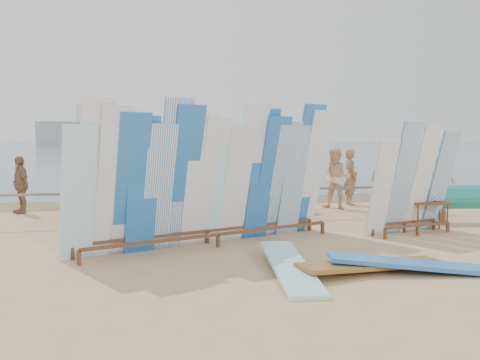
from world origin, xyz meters
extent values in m
plane|color=tan|center=(0.00, 0.00, 0.00)|extent=(160.00, 160.00, 0.00)
cube|color=#435C78|center=(0.00, 128.00, 0.00)|extent=(320.00, 240.00, 0.02)
cube|color=#7A6244|center=(0.00, 7.20, 0.00)|extent=(40.00, 2.60, 0.01)
cube|color=#999EA3|center=(-12.00, 180.00, 4.02)|extent=(45.00, 8.00, 8.00)
cube|color=silver|center=(-12.00, 180.00, 11.02)|extent=(18.00, 6.00, 6.00)
cube|color=#7A675C|center=(0.00, 3.00, 0.80)|extent=(12.00, 0.06, 0.06)
cube|color=#7A675C|center=(-4.00, 3.00, 0.45)|extent=(0.08, 0.08, 0.90)
cube|color=#7A675C|center=(-2.00, 3.00, 0.45)|extent=(0.08, 0.08, 0.90)
cube|color=#7A675C|center=(0.00, 3.00, 0.45)|extent=(0.08, 0.08, 0.90)
cube|color=#7A675C|center=(2.00, 3.00, 0.45)|extent=(0.08, 0.08, 0.90)
cube|color=#7A675C|center=(4.00, 3.00, 0.45)|extent=(0.08, 0.08, 0.90)
cube|color=#7A675C|center=(6.00, 3.00, 0.45)|extent=(0.08, 0.08, 0.90)
cube|color=brown|center=(-0.95, -0.14, 0.26)|extent=(5.12, 1.88, 0.06)
cube|color=brown|center=(-1.10, 0.29, 0.26)|extent=(5.12, 1.88, 0.06)
cube|color=#98DDF3|center=(-3.51, -0.82, 1.19)|extent=(0.76, 0.80, 2.39)
cube|color=white|center=(-3.22, -0.71, 1.44)|extent=(0.77, 0.84, 2.88)
cube|color=white|center=(-2.92, -0.60, 1.37)|extent=(0.81, 0.95, 2.74)
cube|color=blue|center=(-2.63, -0.50, 1.31)|extent=(0.82, 0.97, 2.62)
cube|color=blue|center=(-2.41, -0.42, 1.29)|extent=(0.72, 0.69, 2.57)
cube|color=white|center=(-2.12, -0.32, 1.22)|extent=(0.77, 0.84, 2.43)
cube|color=white|center=(-1.82, -0.21, 1.46)|extent=(0.80, 0.92, 2.91)
cube|color=blue|center=(-1.61, -0.14, 1.39)|extent=(0.82, 0.98, 2.79)
cube|color=white|center=(-1.31, -0.03, 1.35)|extent=(0.79, 0.88, 2.70)
cube|color=white|center=(-1.01, 0.08, 1.29)|extent=(0.79, 0.90, 2.58)
cube|color=#98DDF3|center=(-0.72, 0.18, 1.24)|extent=(0.77, 0.84, 2.49)
cube|color=white|center=(-0.50, 0.26, 1.19)|extent=(0.77, 0.85, 2.37)
cube|color=white|center=(-0.21, 0.36, 1.43)|extent=(0.80, 0.91, 2.86)
cube|color=blue|center=(0.09, 0.47, 1.39)|extent=(0.75, 0.79, 2.77)
cube|color=blue|center=(0.30, 0.54, 1.31)|extent=(0.82, 0.97, 2.62)
cube|color=white|center=(0.60, 0.65, 1.26)|extent=(0.80, 0.91, 2.52)
cube|color=white|center=(0.89, 0.76, 1.23)|extent=(0.74, 0.76, 2.45)
cube|color=blue|center=(1.19, 0.86, 1.45)|extent=(0.82, 0.97, 2.90)
cube|color=white|center=(1.40, 0.94, 1.39)|extent=(0.83, 1.01, 2.78)
cube|color=brown|center=(3.59, 0.13, 0.23)|extent=(1.81, 0.48, 0.06)
cube|color=brown|center=(3.49, 0.52, 0.23)|extent=(1.81, 0.48, 0.06)
cube|color=white|center=(2.70, 0.13, 1.06)|extent=(0.62, 0.65, 2.12)
cube|color=white|center=(3.26, 0.26, 1.27)|extent=(0.65, 0.79, 2.53)
cube|color=white|center=(3.82, 0.39, 1.22)|extent=(0.66, 0.81, 2.43)
cube|color=white|center=(4.38, 0.53, 1.16)|extent=(0.66, 0.82, 2.33)
cube|color=brown|center=(4.87, 1.62, 0.19)|extent=(0.63, 0.71, 0.37)
cone|color=teal|center=(3.95, 1.81, 0.66)|extent=(1.34, 0.82, 0.58)
cube|color=brown|center=(4.17, 0.61, 0.66)|extent=(0.93, 0.73, 0.05)
cube|color=white|center=(4.17, 0.61, 0.91)|extent=(0.44, 0.11, 0.39)
cube|color=olive|center=(1.23, -2.45, 0.00)|extent=(2.76, 1.11, 0.22)
cube|color=blue|center=(1.79, -2.69, 0.00)|extent=(2.75, 1.20, 0.29)
cube|color=#98DDF3|center=(-0.17, -2.33, 0.00)|extent=(0.85, 2.74, 0.26)
cube|color=#B32213|center=(0.07, 3.62, 0.34)|extent=(0.71, 0.67, 0.05)
cube|color=#B32213|center=(0.14, 3.87, 0.63)|extent=(0.61, 0.33, 0.58)
cube|color=#B32213|center=(2.17, 3.83, 0.35)|extent=(0.74, 0.70, 0.05)
cube|color=#B32213|center=(2.08, 4.07, 0.65)|extent=(0.62, 0.36, 0.59)
cube|color=#B32213|center=(1.23, 3.71, 0.52)|extent=(0.60, 0.80, 0.52)
cube|color=#B32213|center=(1.16, 3.99, 0.85)|extent=(0.45, 0.27, 0.33)
imported|color=beige|center=(0.67, 7.15, 0.90)|extent=(1.68, 1.41, 1.80)
imported|color=tan|center=(6.30, 6.94, 0.81)|extent=(0.74, 1.13, 1.62)
imported|color=tan|center=(0.29, 5.26, 0.79)|extent=(1.06, 0.96, 1.58)
imported|color=tan|center=(7.92, 5.83, 0.84)|extent=(1.14, 0.62, 1.68)
imported|color=beige|center=(3.50, 4.51, 0.94)|extent=(0.96, 0.94, 1.87)
imported|color=#8C6042|center=(-0.57, 4.28, 0.77)|extent=(0.98, 0.74, 1.54)
imported|color=tan|center=(-4.08, 4.35, 0.79)|extent=(0.54, 0.83, 1.57)
imported|color=#8C6042|center=(-5.72, 5.58, 0.83)|extent=(0.85, 1.05, 1.65)
imported|color=tan|center=(1.23, 4.16, 0.82)|extent=(0.49, 0.85, 1.65)
imported|color=#8C6042|center=(4.32, 5.27, 0.91)|extent=(0.40, 0.68, 1.82)
imported|color=#8C6042|center=(5.92, 5.28, 0.79)|extent=(0.94, 0.92, 1.57)
imported|color=beige|center=(-2.31, 4.67, 0.83)|extent=(0.89, 0.75, 1.67)
imported|color=#8C6042|center=(-3.33, 4.53, 0.95)|extent=(0.71, 0.78, 1.89)
camera|label=1|loc=(-2.61, -9.91, 2.16)|focal=38.00mm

